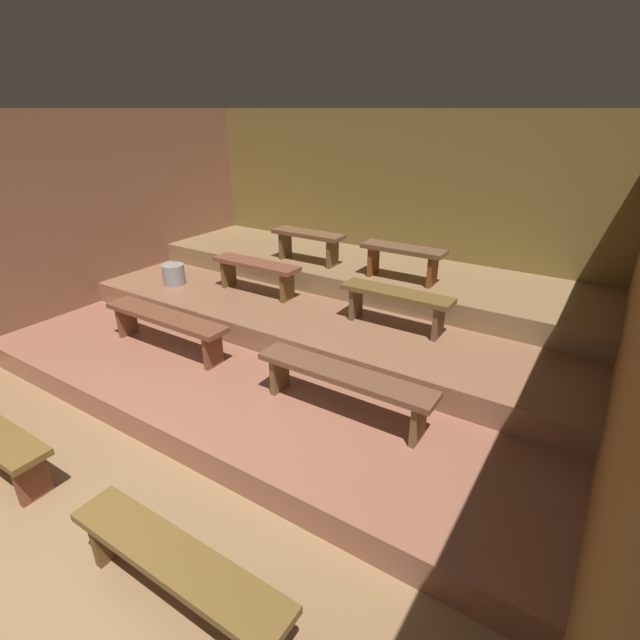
% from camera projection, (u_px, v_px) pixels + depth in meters
% --- Properties ---
extents(ground, '(6.68, 6.23, 0.08)m').
position_uv_depth(ground, '(274.00, 384.00, 5.02)').
color(ground, olive).
extents(wall_back, '(6.68, 0.06, 2.62)m').
position_uv_depth(wall_back, '(392.00, 212.00, 6.57)').
color(wall_back, brown).
rests_on(wall_back, ground).
extents(wall_left, '(0.06, 6.23, 2.62)m').
position_uv_depth(wall_left, '(82.00, 223.00, 5.94)').
color(wall_left, brown).
rests_on(wall_left, ground).
extents(wall_right, '(0.06, 6.23, 2.62)m').
position_uv_depth(wall_right, '(638.00, 335.00, 3.00)').
color(wall_right, brown).
rests_on(wall_right, ground).
extents(platform_lower, '(5.88, 4.14, 0.25)m').
position_uv_depth(platform_lower, '(308.00, 346.00, 5.45)').
color(platform_lower, '#915943').
rests_on(platform_lower, ground).
extents(platform_middle, '(5.88, 2.68, 0.25)m').
position_uv_depth(platform_middle, '(341.00, 305.00, 5.90)').
color(platform_middle, '#8A5C41').
rests_on(platform_middle, platform_lower).
extents(platform_upper, '(5.88, 1.48, 0.25)m').
position_uv_depth(platform_upper, '(364.00, 273.00, 6.26)').
color(platform_upper, olive).
rests_on(platform_upper, platform_middle).
extents(bench_floor_right, '(1.50, 0.29, 0.40)m').
position_uv_depth(bench_floor_right, '(176.00, 566.00, 2.61)').
color(bench_floor_right, brown).
rests_on(bench_floor_right, ground).
extents(bench_lower_left, '(1.58, 0.29, 0.40)m').
position_uv_depth(bench_lower_left, '(165.00, 321.00, 4.98)').
color(bench_lower_left, brown).
rests_on(bench_lower_left, platform_lower).
extents(bench_lower_right, '(1.58, 0.29, 0.40)m').
position_uv_depth(bench_lower_right, '(344.00, 380.00, 3.90)').
color(bench_lower_right, brown).
rests_on(bench_lower_right, platform_lower).
extents(bench_middle_left, '(1.18, 0.29, 0.40)m').
position_uv_depth(bench_middle_left, '(256.00, 269.00, 5.82)').
color(bench_middle_left, brown).
rests_on(bench_middle_left, platform_middle).
extents(bench_middle_right, '(1.18, 0.29, 0.40)m').
position_uv_depth(bench_middle_right, '(396.00, 299.00, 4.89)').
color(bench_middle_right, brown).
rests_on(bench_middle_right, platform_middle).
extents(bench_upper_left, '(0.98, 0.29, 0.40)m').
position_uv_depth(bench_upper_left, '(308.00, 239.00, 6.15)').
color(bench_upper_left, brown).
rests_on(bench_upper_left, platform_upper).
extents(bench_upper_right, '(0.98, 0.29, 0.40)m').
position_uv_depth(bench_upper_right, '(403.00, 255.00, 5.49)').
color(bench_upper_right, brown).
rests_on(bench_upper_right, platform_upper).
extents(pail_middle, '(0.28, 0.28, 0.26)m').
position_uv_depth(pail_middle, '(174.00, 274.00, 6.18)').
color(pail_middle, gray).
rests_on(pail_middle, platform_middle).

